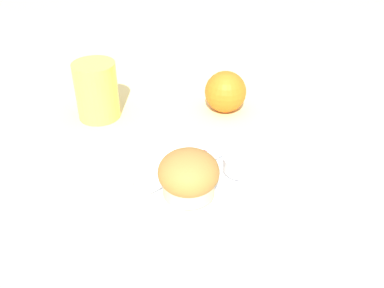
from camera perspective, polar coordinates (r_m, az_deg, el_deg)
The scene contains 8 objects.
ground_plane at distance 0.64m, azimuth 1.21°, elevation -6.38°, with size 3.00×3.00×0.00m, color beige.
plate at distance 0.63m, azimuth 1.89°, elevation -5.79°, with size 0.23×0.23×0.02m.
muffin at distance 0.59m, azimuth -0.45°, elevation -4.22°, with size 0.09×0.09×0.07m.
cream_ramekin at distance 0.65m, azimuth 6.60°, elevation -2.52°, with size 0.06×0.06×0.02m.
berry_pair at distance 0.67m, azimuth 1.00°, elevation -1.46°, with size 0.03×0.01×0.01m.
butter_knife at distance 0.65m, azimuth 0.14°, elevation -2.92°, with size 0.18×0.10×0.00m.
orange_fruit at distance 0.83m, azimuth 4.48°, elevation 6.96°, with size 0.08×0.08×0.08m.
juice_glass at distance 0.82m, azimuth -12.59°, elevation 6.95°, with size 0.08×0.08×0.11m.
Camera 1 is at (-0.13, -0.47, 0.41)m, focal length 40.00 mm.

